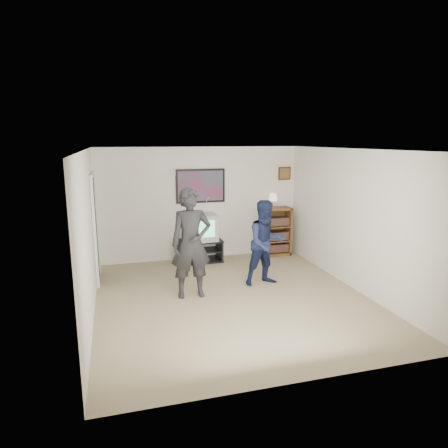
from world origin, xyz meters
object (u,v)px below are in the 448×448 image
bookshelf (275,231)px  crt_television (200,227)px  person_tall (191,243)px  person_short (266,243)px  media_stand (200,251)px

bookshelf → crt_television: bearing=-178.4°
person_tall → person_short: bearing=8.9°
crt_television → bookshelf: (1.80, 0.05, -0.22)m
person_short → person_tall: bearing=-177.8°
bookshelf → person_short: 2.01m
media_stand → bookshelf: 1.84m
person_tall → person_short: person_tall is taller
media_stand → person_tall: (-0.55, -1.92, 0.70)m
bookshelf → person_short: size_ratio=0.70×
media_stand → crt_television: size_ratio=1.42×
media_stand → person_short: size_ratio=0.61×
bookshelf → person_short: person_short is taller
bookshelf → person_tall: person_tall is taller
person_short → bookshelf: bearing=56.1°
bookshelf → person_tall: size_ratio=0.59×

